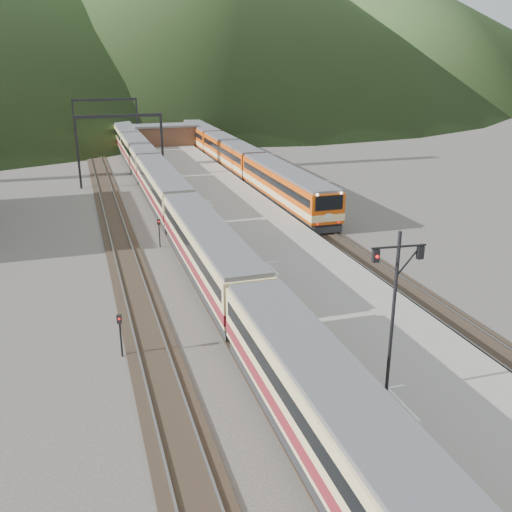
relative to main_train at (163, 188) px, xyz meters
name	(u,v)px	position (x,y,z in m)	size (l,w,h in m)	color
track_main	(170,217)	(0.00, -3.63, -1.90)	(2.60, 200.00, 0.23)	black
track_far	(114,221)	(-5.00, -3.63, -1.90)	(2.60, 200.00, 0.23)	black
track_second	(287,207)	(11.50, -3.63, -1.90)	(2.60, 200.00, 0.23)	black
platform	(234,213)	(5.60, -5.63, -1.47)	(8.00, 100.00, 1.00)	gray
gantry_near	(120,136)	(-2.85, 11.37, 3.61)	(9.55, 0.25, 8.00)	black
gantry_far	(106,115)	(-2.85, 36.37, 3.61)	(9.55, 0.25, 8.00)	black
station_shed	(165,135)	(5.60, 34.37, 0.60)	(9.40, 4.40, 3.10)	brown
hill_c	(370,26)	(110.00, 166.37, 23.03)	(160.00, 160.00, 50.00)	#2D4C21
main_train	(163,188)	(0.00, 0.00, 0.00)	(2.85, 97.90, 3.48)	beige
second_train	(232,154)	(11.50, 16.93, 0.06)	(2.95, 60.54, 3.60)	#CE4709
signal_mast	(394,299)	(3.54, -36.75, 3.29)	(2.20, 0.38, 6.99)	black
short_signal_b	(159,229)	(-2.15, -12.05, -0.51)	(0.23, 0.17, 2.27)	black
short_signal_c	(120,330)	(-6.49, -28.53, -0.51)	(0.26, 0.22, 2.27)	black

